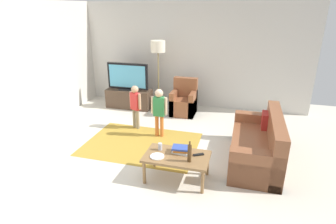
# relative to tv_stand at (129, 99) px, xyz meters

# --- Properties ---
(ground) EXTENTS (7.80, 7.80, 0.00)m
(ground) POSITION_rel_tv_stand_xyz_m (1.56, -2.30, -0.24)
(ground) COLOR beige
(wall_back) EXTENTS (6.00, 0.12, 2.70)m
(wall_back) POSITION_rel_tv_stand_xyz_m (1.56, 0.70, 1.11)
(wall_back) COLOR silver
(wall_back) RESTS_ON ground
(wall_left) EXTENTS (0.12, 6.00, 2.70)m
(wall_left) POSITION_rel_tv_stand_xyz_m (-1.44, -2.30, 1.11)
(wall_left) COLOR silver
(wall_left) RESTS_ON ground
(area_rug) EXTENTS (2.20, 1.60, 0.01)m
(area_rug) POSITION_rel_tv_stand_xyz_m (1.08, -1.93, -0.24)
(area_rug) COLOR #B28C33
(area_rug) RESTS_ON ground
(tv_stand) EXTENTS (1.20, 0.44, 0.50)m
(tv_stand) POSITION_rel_tv_stand_xyz_m (0.00, 0.00, 0.00)
(tv_stand) COLOR #4C3828
(tv_stand) RESTS_ON ground
(tv) EXTENTS (1.10, 0.28, 0.71)m
(tv) POSITION_rel_tv_stand_xyz_m (0.00, -0.02, 0.60)
(tv) COLOR black
(tv) RESTS_ON tv_stand
(couch) EXTENTS (0.80, 1.80, 0.86)m
(couch) POSITION_rel_tv_stand_xyz_m (3.31, -1.97, 0.05)
(couch) COLOR brown
(couch) RESTS_ON ground
(armchair) EXTENTS (0.60, 0.60, 0.90)m
(armchair) POSITION_rel_tv_stand_xyz_m (1.52, -0.04, 0.05)
(armchair) COLOR brown
(armchair) RESTS_ON ground
(floor_lamp) EXTENTS (0.36, 0.36, 1.78)m
(floor_lamp) POSITION_rel_tv_stand_xyz_m (0.79, 0.15, 1.30)
(floor_lamp) COLOR #262626
(floor_lamp) RESTS_ON ground
(child_near_tv) EXTENTS (0.31, 0.19, 0.98)m
(child_near_tv) POSITION_rel_tv_stand_xyz_m (0.69, -1.22, 0.35)
(child_near_tv) COLOR gray
(child_near_tv) RESTS_ON ground
(child_center) EXTENTS (0.35, 0.17, 1.03)m
(child_center) POSITION_rel_tv_stand_xyz_m (1.31, -1.48, 0.37)
(child_center) COLOR orange
(child_center) RESTS_ON ground
(coffee_table) EXTENTS (1.00, 0.60, 0.42)m
(coffee_table) POSITION_rel_tv_stand_xyz_m (2.04, -2.89, 0.13)
(coffee_table) COLOR olive
(coffee_table) RESTS_ON ground
(book_stack) EXTENTS (0.31, 0.23, 0.10)m
(book_stack) POSITION_rel_tv_stand_xyz_m (2.09, -2.78, 0.23)
(book_stack) COLOR white
(book_stack) RESTS_ON coffee_table
(bottle) EXTENTS (0.06, 0.06, 0.33)m
(bottle) POSITION_rel_tv_stand_xyz_m (2.26, -3.01, 0.32)
(bottle) COLOR #4C3319
(bottle) RESTS_ON coffee_table
(tv_remote) EXTENTS (0.17, 0.13, 0.02)m
(tv_remote) POSITION_rel_tv_stand_xyz_m (2.36, -2.79, 0.19)
(tv_remote) COLOR black
(tv_remote) RESTS_ON coffee_table
(soda_can) EXTENTS (0.07, 0.07, 0.12)m
(soda_can) POSITION_rel_tv_stand_xyz_m (1.74, -2.79, 0.24)
(soda_can) COLOR silver
(soda_can) RESTS_ON coffee_table
(plate) EXTENTS (0.22, 0.22, 0.02)m
(plate) POSITION_rel_tv_stand_xyz_m (1.76, -3.01, 0.18)
(plate) COLOR white
(plate) RESTS_ON coffee_table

